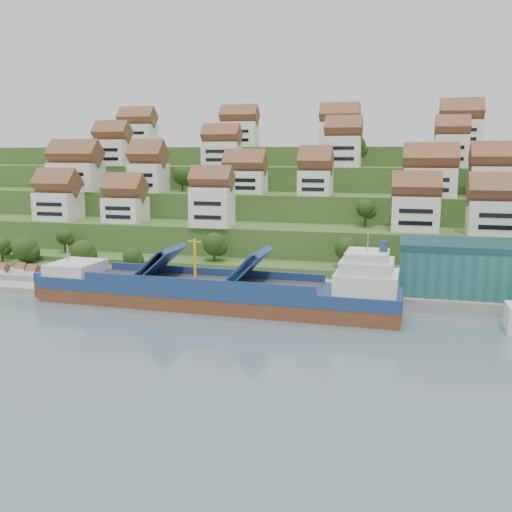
# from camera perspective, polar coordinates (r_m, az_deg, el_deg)

# --- Properties ---
(ground) EXTENTS (300.00, 300.00, 0.00)m
(ground) POSITION_cam_1_polar(r_m,az_deg,el_deg) (105.56, 1.87, -5.77)
(ground) COLOR slate
(ground) RESTS_ON ground
(quay) EXTENTS (180.00, 14.00, 2.20)m
(quay) POSITION_cam_1_polar(r_m,az_deg,el_deg) (117.47, 13.09, -3.82)
(quay) COLOR gray
(quay) RESTS_ON ground
(pebble_beach) EXTENTS (45.00, 20.00, 1.00)m
(pebble_beach) POSITION_cam_1_polar(r_m,az_deg,el_deg) (139.79, -20.87, -2.24)
(pebble_beach) COLOR gray
(pebble_beach) RESTS_ON ground
(hillside) EXTENTS (260.00, 128.00, 31.00)m
(hillside) POSITION_cam_1_polar(r_m,az_deg,el_deg) (204.61, 8.24, 5.00)
(hillside) COLOR #2D4C1E
(hillside) RESTS_ON ground
(hillside_village) EXTENTS (156.05, 64.81, 28.31)m
(hillside_village) POSITION_cam_1_polar(r_m,az_deg,el_deg) (161.47, 7.06, 8.54)
(hillside_village) COLOR white
(hillside_village) RESTS_ON ground
(hillside_trees) EXTENTS (140.80, 62.59, 31.17)m
(hillside_trees) POSITION_cam_1_polar(r_m,az_deg,el_deg) (146.99, 2.39, 5.37)
(hillside_trees) COLOR #243F15
(hillside_trees) RESTS_ON ground
(flagpole) EXTENTS (1.28, 0.16, 8.00)m
(flagpole) POSITION_cam_1_polar(r_m,az_deg,el_deg) (111.36, 12.17, -1.50)
(flagpole) COLOR gray
(flagpole) RESTS_ON quay
(beach_huts) EXTENTS (14.40, 3.70, 2.20)m
(beach_huts) POSITION_cam_1_polar(r_m,az_deg,el_deg) (139.64, -21.87, -1.65)
(beach_huts) COLOR white
(beach_huts) RESTS_ON pebble_beach
(cargo_ship) EXTENTS (70.43, 12.76, 15.46)m
(cargo_ship) POSITION_cam_1_polar(r_m,az_deg,el_deg) (108.63, -3.34, -3.67)
(cargo_ship) COLOR brown
(cargo_ship) RESTS_ON ground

